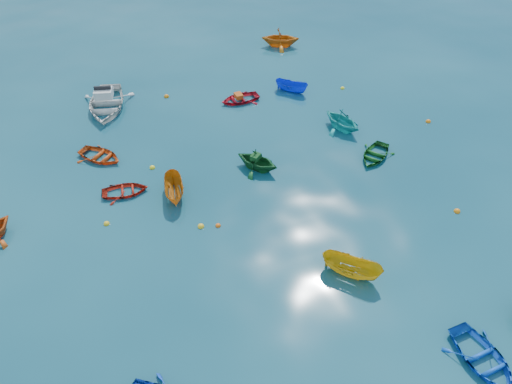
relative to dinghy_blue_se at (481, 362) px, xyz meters
name	(u,v)px	position (x,y,z in m)	size (l,w,h in m)	color
ground	(298,259)	(-4.22, 8.09, 0.00)	(160.00, 160.00, 0.00)	#093748
dinghy_blue_se	(481,362)	(0.00, 0.00, 0.00)	(2.37, 3.32, 0.69)	blue
sampan_yellow_mid	(350,274)	(-2.40, 6.17, 0.00)	(1.12, 2.97, 1.15)	gold
dinghy_green_e	(374,157)	(4.01, 13.44, 0.00)	(2.03, 2.84, 0.59)	#135519
dinghy_cyan_se	(341,128)	(3.82, 16.99, 0.00)	(2.48, 2.87, 1.51)	teal
dinghy_red_nw	(126,193)	(-10.83, 16.52, 0.00)	(1.86, 2.60, 0.54)	#A91C0E
sampan_orange_n	(175,196)	(-8.32, 15.13, 0.00)	(1.07, 2.84, 1.10)	#C46A12
dinghy_green_n	(257,168)	(-3.08, 15.44, 0.00)	(2.31, 2.68, 1.41)	#125021
dinghy_red_ne	(240,101)	(-0.95, 23.04, 0.00)	(2.02, 2.82, 0.59)	#B30E1C
sampan_blue_far	(291,91)	(3.05, 22.71, 0.00)	(0.95, 2.51, 0.97)	#1133DB
dinghy_red_far	(101,158)	(-11.47, 20.37, 0.00)	(2.08, 2.91, 0.60)	#CC4311
dinghy_orange_far	(280,46)	(5.73, 29.90, 0.00)	(2.71, 3.14, 1.66)	orange
motorboat_white	(107,108)	(-9.89, 26.03, 0.00)	(3.63, 5.07, 1.65)	silver
tarp_green_b	(256,157)	(-3.14, 15.52, 0.85)	(0.61, 0.46, 0.30)	#104117
tarp_orange_b	(238,96)	(-1.05, 23.05, 0.45)	(0.66, 0.50, 0.32)	#C74D14
buoy_or_b	(457,212)	(5.29, 7.46, 0.00)	(0.36, 0.36, 0.36)	orange
buoy_ye_b	(107,224)	(-12.34, 14.46, 0.00)	(0.32, 0.32, 0.32)	yellow
buoy_or_c	(218,226)	(-7.00, 11.86, 0.00)	(0.29, 0.29, 0.29)	#F15C0D
buoy_ye_c	(201,227)	(-7.84, 12.19, 0.00)	(0.35, 0.35, 0.35)	yellow
buoy_or_d	(428,122)	(9.63, 15.20, 0.00)	(0.35, 0.35, 0.35)	orange
buoy_ye_d	(152,168)	(-8.82, 18.11, 0.00)	(0.34, 0.34, 0.34)	yellow
buoy_or_e	(167,97)	(-5.60, 25.80, 0.00)	(0.38, 0.38, 0.38)	orange
buoy_ye_e	(342,89)	(6.73, 21.48, 0.00)	(0.30, 0.30, 0.30)	#FFF11A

